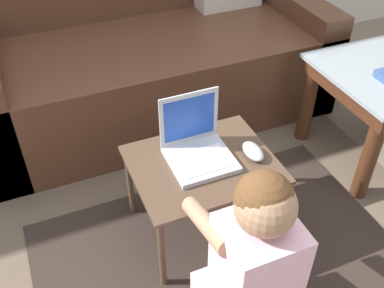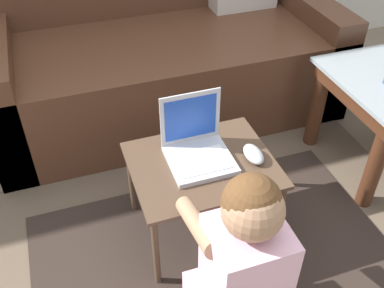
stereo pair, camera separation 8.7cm
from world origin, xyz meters
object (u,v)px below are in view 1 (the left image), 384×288
Objects in this scene: couch at (152,57)px; laptop_desk at (203,171)px; person_seated at (254,275)px; laptop at (198,149)px; computer_mouse at (253,151)px.

laptop_desk is at bearing -97.51° from couch.
laptop_desk is 0.47m from person_seated.
laptop_desk is 2.25× the size of laptop.
computer_mouse is 0.16× the size of person_seated.
laptop_desk is at bearing 169.76° from computer_mouse.
person_seated reaches higher than laptop.
computer_mouse is (0.06, -0.99, 0.08)m from couch.
person_seated reaches higher than laptop_desk.
laptop is 0.51m from person_seated.
computer_mouse is at bearing -86.39° from couch.
couch reaches higher than person_seated.
laptop_desk is 4.56× the size of computer_mouse.
couch reaches higher than computer_mouse.
laptop is 0.21m from computer_mouse.
laptop_desk is 0.20m from computer_mouse.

